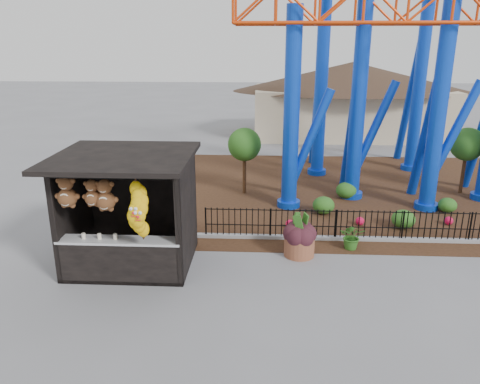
{
  "coord_description": "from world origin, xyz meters",
  "views": [
    {
      "loc": [
        0.56,
        -10.37,
        5.86
      ],
      "look_at": [
        -0.06,
        1.5,
        2.0
      ],
      "focal_mm": 35.0,
      "sensor_mm": 36.0,
      "label": 1
    }
  ],
  "objects_px": {
    "prize_booth": "(127,214)",
    "terracotta_planter": "(299,247)",
    "roller_coaster": "(389,24)",
    "potted_plant": "(352,236)"
  },
  "relations": [
    {
      "from": "prize_booth",
      "to": "terracotta_planter",
      "type": "distance_m",
      "value": 4.88
    },
    {
      "from": "prize_booth",
      "to": "roller_coaster",
      "type": "xyz_separation_m",
      "value": [
        8.12,
        7.33,
        4.91
      ]
    },
    {
      "from": "roller_coaster",
      "to": "terracotta_planter",
      "type": "bearing_deg",
      "value": -118.91
    },
    {
      "from": "roller_coaster",
      "to": "prize_booth",
      "type": "bearing_deg",
      "value": -137.95
    },
    {
      "from": "prize_booth",
      "to": "roller_coaster",
      "type": "distance_m",
      "value": 11.99
    },
    {
      "from": "roller_coaster",
      "to": "potted_plant",
      "type": "relative_size",
      "value": 13.8
    },
    {
      "from": "roller_coaster",
      "to": "potted_plant",
      "type": "height_order",
      "value": "roller_coaster"
    },
    {
      "from": "prize_booth",
      "to": "roller_coaster",
      "type": "relative_size",
      "value": 0.32
    },
    {
      "from": "prize_booth",
      "to": "terracotta_planter",
      "type": "bearing_deg",
      "value": 11.9
    },
    {
      "from": "potted_plant",
      "to": "roller_coaster",
      "type": "bearing_deg",
      "value": 79.6
    }
  ]
}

